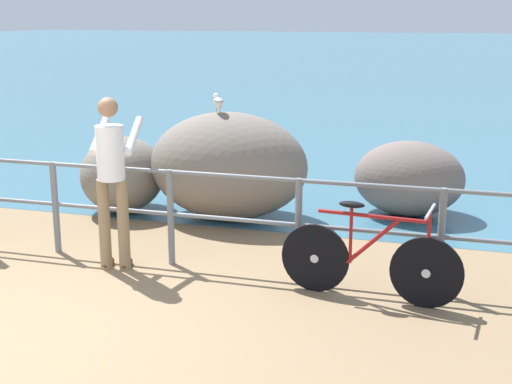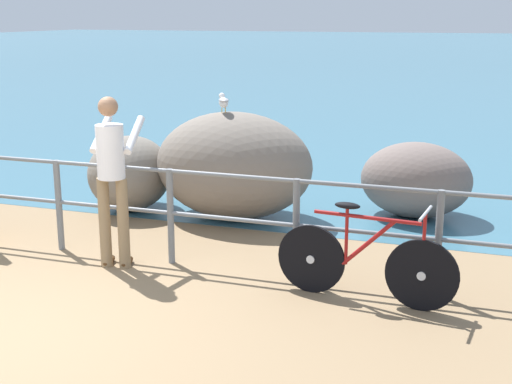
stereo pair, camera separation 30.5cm
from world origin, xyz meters
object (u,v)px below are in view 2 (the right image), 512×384
(person_at_railing, at_px, (112,174))
(breakwater_boulder_main, at_px, (234,165))
(seagull, at_px, (223,101))
(breakwater_boulder_right, at_px, (416,180))
(breakwater_boulder_left, at_px, (130,173))
(bicycle, at_px, (365,261))

(person_at_railing, xyz_separation_m, breakwater_boulder_main, (0.51, 2.12, -0.31))
(person_at_railing, height_order, seagull, person_at_railing)
(breakwater_boulder_right, xyz_separation_m, seagull, (-2.31, -0.89, 1.02))
(breakwater_boulder_left, xyz_separation_m, breakwater_boulder_right, (3.65, 0.92, -0.01))
(person_at_railing, relative_size, breakwater_boulder_left, 1.49)
(breakwater_boulder_right, bearing_deg, bicycle, -91.82)
(breakwater_boulder_left, height_order, breakwater_boulder_right, breakwater_boulder_left)
(breakwater_boulder_main, height_order, seagull, seagull)
(person_at_railing, height_order, breakwater_boulder_left, person_at_railing)
(person_at_railing, distance_m, seagull, 2.14)
(breakwater_boulder_right, bearing_deg, breakwater_boulder_main, -159.92)
(breakwater_boulder_left, bearing_deg, seagull, 1.48)
(breakwater_boulder_main, relative_size, breakwater_boulder_left, 1.72)
(bicycle, bearing_deg, breakwater_boulder_main, 139.54)
(seagull, bearing_deg, bicycle, -164.97)
(person_at_railing, xyz_separation_m, breakwater_boulder_right, (2.73, 2.93, -0.50))
(breakwater_boulder_right, height_order, seagull, seagull)
(breakwater_boulder_right, bearing_deg, person_at_railing, -132.98)
(breakwater_boulder_main, height_order, breakwater_boulder_right, breakwater_boulder_main)
(breakwater_boulder_right, bearing_deg, seagull, -158.97)
(seagull, bearing_deg, breakwater_boulder_left, 60.11)
(bicycle, distance_m, breakwater_boulder_left, 4.12)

